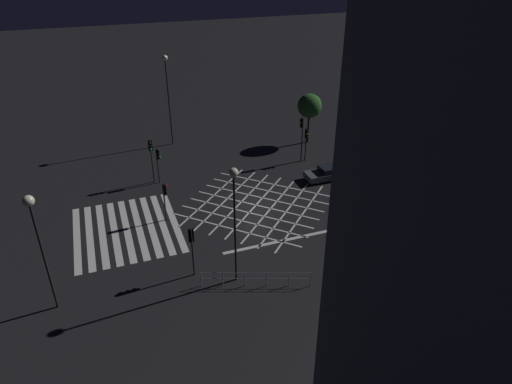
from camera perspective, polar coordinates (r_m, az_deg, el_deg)
The scene contains 14 objects.
ground_plane at distance 37.97m, azimuth 0.00°, elevation -1.64°, with size 200.00×200.00×0.00m, color black.
road_markings at distance 36.37m, azimuth -9.67°, elevation -3.60°, with size 13.57×21.16×0.01m.
traffic_light_se_main at distance 29.35m, azimuth -8.07°, elevation -6.20°, with size 0.39×0.36×3.57m.
traffic_light_nw_cross at distance 44.61m, azimuth 5.71°, elevation 7.62°, with size 0.36×0.39×4.52m.
traffic_light_median_south at distance 35.55m, azimuth -11.31°, elevation -0.28°, with size 0.36×0.39×3.21m.
traffic_light_sw_cross at distance 41.40m, azimuth -12.14°, elevation 4.09°, with size 0.36×0.39×3.31m.
traffic_light_sw_main at distance 41.28m, azimuth -12.97°, elevation 4.80°, with size 0.39×0.36×4.12m.
traffic_light_nw_main at distance 45.01m, azimuth 6.33°, elevation 6.73°, with size 0.39×0.36×3.41m.
street_lamp_east at distance 27.31m, azimuth -25.94°, elevation -3.53°, with size 0.62×0.62×7.67m.
street_lamp_west at distance 26.79m, azimuth -2.73°, elevation -1.03°, with size 0.56×0.56×8.04m.
street_lamp_far at distance 48.29m, azimuth -11.07°, elevation 13.53°, with size 0.58×0.58×9.44m.
street_tree_near at distance 49.02m, azimuth 6.72°, elevation 10.62°, with size 2.55×2.55×5.38m.
waiting_car at distance 42.49m, azimuth 9.04°, elevation 2.38°, with size 1.72×4.35×1.23m.
pedestrian_railing at distance 29.26m, azimuth -0.00°, elevation -10.63°, with size 2.46×6.59×1.05m.
Camera 1 is at (30.70, -11.29, 19.29)m, focal length 32.00 mm.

